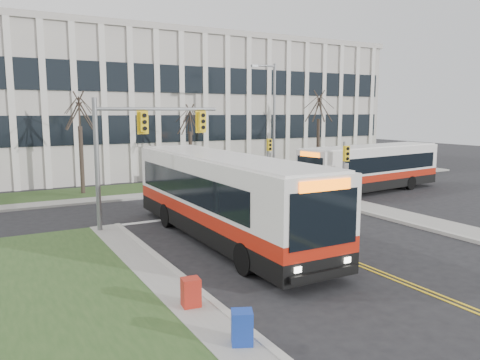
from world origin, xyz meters
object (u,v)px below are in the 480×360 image
streetlight (272,117)px  bus_main (223,199)px  newspaper_box_red (191,295)px  directory_sign (201,171)px  bus_cross (371,169)px  newspaper_box_blue (242,330)px

streetlight → bus_main: 17.17m
bus_main → newspaper_box_red: size_ratio=14.40×
directory_sign → bus_cross: size_ratio=0.17×
streetlight → newspaper_box_red: bearing=-128.4°
newspaper_box_red → newspaper_box_blue: bearing=-78.4°
bus_main → newspaper_box_red: bearing=-123.9°
streetlight → bus_main: size_ratio=0.67×
streetlight → bus_cross: 8.57m
streetlight → newspaper_box_blue: (-14.83, -21.58, -4.72)m
newspaper_box_red → bus_cross: bearing=40.1°
newspaper_box_blue → streetlight: bearing=80.2°
bus_cross → newspaper_box_red: 22.62m
streetlight → newspaper_box_blue: 26.60m
streetlight → newspaper_box_red: streetlight is taller
bus_main → newspaper_box_blue: size_ratio=14.40×
bus_main → newspaper_box_red: (-4.17, -6.12, -1.35)m
bus_cross → newspaper_box_blue: bus_cross is taller
bus_cross → bus_main: bearing=-73.9°
streetlight → bus_main: bearing=-130.2°
directory_sign → newspaper_box_red: 22.41m
streetlight → newspaper_box_blue: size_ratio=9.68×
directory_sign → newspaper_box_blue: size_ratio=2.11×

